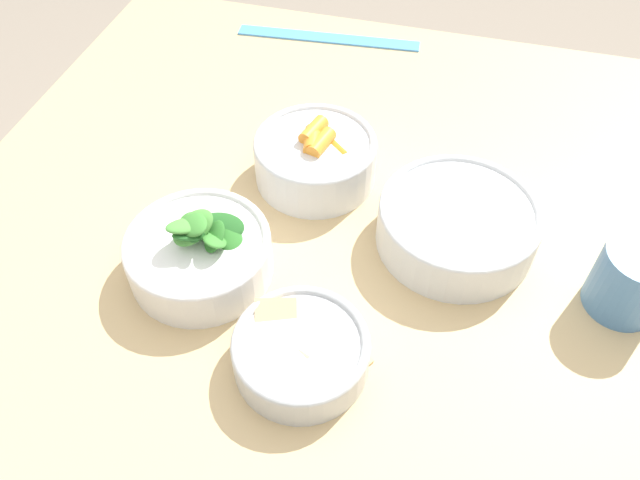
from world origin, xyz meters
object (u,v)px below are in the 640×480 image
at_px(bowl_cookies, 301,351).
at_px(ruler, 328,38).
at_px(bowl_carrots, 316,157).
at_px(bowl_beans_hotdog, 457,225).
at_px(cup, 631,277).
at_px(bowl_greens, 200,252).

relative_size(bowl_cookies, ruler, 0.47).
bearing_deg(bowl_cookies, bowl_carrots, 102.43).
bearing_deg(bowl_beans_hotdog, cup, -11.69).
xyz_separation_m(bowl_carrots, bowl_beans_hotdog, (0.19, -0.07, -0.01)).
distance_m(bowl_carrots, ruler, 0.34).
xyz_separation_m(bowl_carrots, bowl_greens, (-0.08, -0.19, -0.00)).
xyz_separation_m(bowl_beans_hotdog, cup, (0.19, -0.04, 0.01)).
height_order(ruler, cup, cup).
xyz_separation_m(bowl_greens, bowl_beans_hotdog, (0.28, 0.12, -0.00)).
xyz_separation_m(bowl_greens, ruler, (0.01, 0.52, -0.03)).
bearing_deg(bowl_beans_hotdog, bowl_carrots, 161.16).
bearing_deg(ruler, bowl_greens, -91.64).
height_order(bowl_carrots, ruler, bowl_carrots).
bearing_deg(bowl_carrots, ruler, 101.89).
distance_m(bowl_cookies, ruler, 0.62).
xyz_separation_m(bowl_cookies, ruler, (-0.13, 0.60, -0.02)).
relative_size(bowl_cookies, cup, 1.71).
height_order(bowl_greens, bowl_cookies, bowl_greens).
height_order(bowl_greens, bowl_beans_hotdog, bowl_greens).
distance_m(bowl_carrots, cup, 0.39).
xyz_separation_m(bowl_carrots, ruler, (-0.07, 0.33, -0.03)).
distance_m(bowl_carrots, bowl_greens, 0.20).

